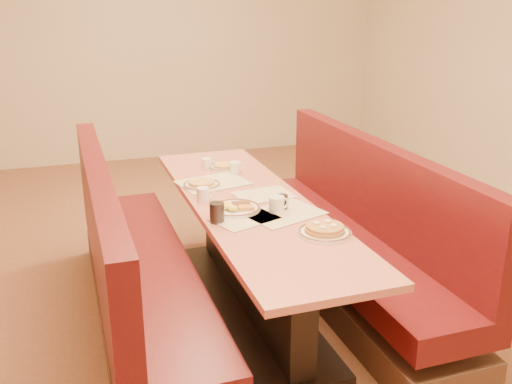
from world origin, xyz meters
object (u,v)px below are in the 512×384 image
object	(u,v)px
coffee_mug_d	(207,164)
soda_tumbler_near	(217,213)
coffee_mug_a	(277,204)
pancake_plate	(325,231)
eggs_plate	(235,208)
booth_right	(353,244)
booth_left	(134,276)
diner_table	(250,257)
coffee_mug_b	(203,194)
soda_tumbler_mid	(282,202)
coffee_mug_c	(235,167)

from	to	relation	value
coffee_mug_d	soda_tumbler_near	bearing A→B (deg)	-76.48
soda_tumbler_near	coffee_mug_a	bearing A→B (deg)	5.36
pancake_plate	eggs_plate	xyz separation A→B (m)	(-0.35, 0.50, -0.00)
booth_right	pancake_plate	distance (m)	0.91
booth_left	eggs_plate	world-z (taller)	booth_left
diner_table	soda_tumbler_near	size ratio (longest dim) A/B	21.83
diner_table	coffee_mug_a	distance (m)	0.49
coffee_mug_b	diner_table	bearing A→B (deg)	-10.07
pancake_plate	soda_tumbler_near	distance (m)	0.61
eggs_plate	soda_tumbler_near	bearing A→B (deg)	-136.05
eggs_plate	booth_right	bearing A→B (deg)	8.05
eggs_plate	coffee_mug_a	xyz separation A→B (m)	(0.23, -0.11, 0.03)
soda_tumbler_mid	coffee_mug_b	bearing A→B (deg)	144.77
coffee_mug_c	soda_tumbler_near	size ratio (longest dim) A/B	0.96
booth_right	pancake_plate	size ratio (longest dim) A/B	8.78
booth_left	soda_tumbler_near	xyz separation A→B (m)	(0.45, -0.26, 0.45)
coffee_mug_d	soda_tumbler_near	world-z (taller)	soda_tumbler_near
diner_table	coffee_mug_b	world-z (taller)	coffee_mug_b
coffee_mug_c	booth_right	bearing A→B (deg)	-62.76
diner_table	coffee_mug_d	size ratio (longest dim) A/B	25.02
eggs_plate	soda_tumbler_mid	world-z (taller)	soda_tumbler_mid
booth_right	soda_tumbler_mid	bearing A→B (deg)	-163.08
diner_table	coffee_mug_c	size ratio (longest dim) A/B	22.85
booth_left	coffee_mug_b	distance (m)	0.65
soda_tumbler_near	booth_left	bearing A→B (deg)	149.77
pancake_plate	booth_left	bearing A→B (deg)	146.65
coffee_mug_c	coffee_mug_d	distance (m)	0.24
diner_table	coffee_mug_b	size ratio (longest dim) A/B	22.98
eggs_plate	soda_tumbler_near	size ratio (longest dim) A/B	2.60
booth_left	eggs_plate	xyz separation A→B (m)	(0.60, -0.12, 0.41)
coffee_mug_b	soda_tumbler_mid	xyz separation A→B (m)	(0.41, -0.29, 0.00)
diner_table	soda_tumbler_mid	world-z (taller)	soda_tumbler_mid
coffee_mug_d	soda_tumbler_near	size ratio (longest dim) A/B	0.87
diner_table	coffee_mug_b	xyz separation A→B (m)	(-0.27, 0.11, 0.42)
pancake_plate	soda_tumbler_mid	distance (m)	0.45
pancake_plate	eggs_plate	distance (m)	0.61
eggs_plate	coffee_mug_c	xyz separation A→B (m)	(0.22, 0.72, 0.03)
coffee_mug_c	coffee_mug_d	world-z (taller)	coffee_mug_c
booth_right	soda_tumbler_near	bearing A→B (deg)	-165.41
booth_right	eggs_plate	size ratio (longest dim) A/B	8.41
pancake_plate	coffee_mug_c	size ratio (longest dim) A/B	2.60
booth_right	coffee_mug_a	distance (m)	0.81
diner_table	coffee_mug_b	bearing A→B (deg)	157.49
eggs_plate	coffee_mug_b	world-z (taller)	coffee_mug_b
diner_table	soda_tumbler_mid	distance (m)	0.48
coffee_mug_a	coffee_mug_d	distance (m)	1.02
eggs_plate	soda_tumbler_near	xyz separation A→B (m)	(-0.15, -0.14, 0.04)
eggs_plate	coffee_mug_c	world-z (taller)	coffee_mug_c
coffee_mug_b	booth_left	bearing A→B (deg)	-154.33
coffee_mug_c	coffee_mug_d	bearing A→B (deg)	113.60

